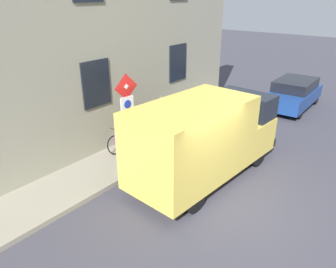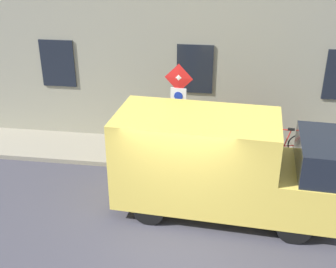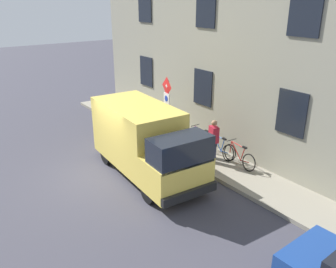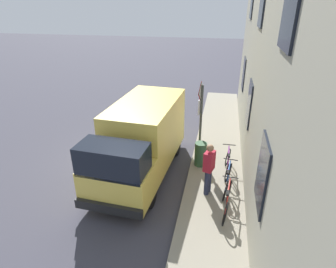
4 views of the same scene
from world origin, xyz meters
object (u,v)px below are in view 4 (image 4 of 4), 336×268
bicycle_blue (228,180)px  bicycle_purple (228,163)px  bicycle_red (227,201)px  sign_post_stacked (200,109)px  litter_bin (201,154)px  pedestrian (209,168)px  delivery_van (141,139)px

bicycle_blue → bicycle_purple: size_ratio=1.00×
bicycle_red → bicycle_purple: same height
sign_post_stacked → bicycle_blue: sign_post_stacked is taller
bicycle_red → bicycle_blue: same height
litter_bin → bicycle_blue: bearing=-54.2°
sign_post_stacked → bicycle_red: (1.14, -3.03, -1.59)m
bicycle_purple → pedestrian: pedestrian is taller
delivery_van → bicycle_red: size_ratio=3.18×
bicycle_red → litter_bin: size_ratio=1.90×
pedestrian → litter_bin: (-0.38, 1.65, -0.48)m
bicycle_blue → litter_bin: size_ratio=1.91×
pedestrian → litter_bin: size_ratio=1.91×
delivery_van → pedestrian: 2.64m
delivery_van → bicycle_red: 3.62m
pedestrian → bicycle_purple: bearing=-98.1°
litter_bin → bicycle_red: bearing=-67.6°
pedestrian → sign_post_stacked: bearing=-59.8°
bicycle_purple → litter_bin: bearing=70.9°
delivery_van → bicycle_red: delivery_van is taller
bicycle_red → bicycle_purple: size_ratio=1.00×
bicycle_blue → delivery_van: bearing=82.5°
bicycle_purple → pedestrian: (-0.61, -1.30, 0.56)m
sign_post_stacked → bicycle_red: sign_post_stacked is taller
bicycle_purple → bicycle_red: bearing=180.0°
litter_bin → delivery_van: bearing=-162.3°
bicycle_purple → litter_bin: size_ratio=1.90×
delivery_van → bicycle_red: (3.04, -1.78, -0.82)m
sign_post_stacked → delivery_van: sign_post_stacked is taller
pedestrian → litter_bin: bearing=-59.7°
delivery_van → bicycle_blue: (3.04, -0.74, -0.82)m
bicycle_red → pedestrian: (-0.61, 0.78, 0.56)m
bicycle_red → delivery_van: bearing=65.1°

